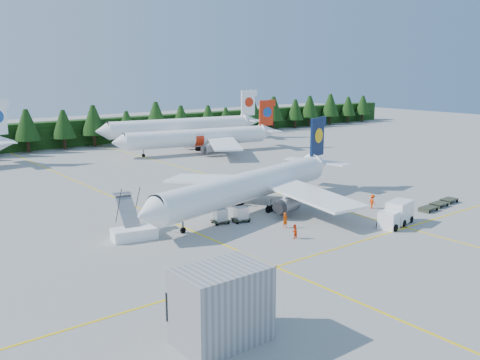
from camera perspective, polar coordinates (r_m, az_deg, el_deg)
ground at (r=63.43m, az=9.68°, el=-4.77°), size 320.00×320.00×0.00m
taxi_stripe_a at (r=70.53m, az=-10.41°, el=-3.10°), size 0.25×120.00×0.01m
taxi_stripe_b at (r=81.40m, az=2.13°, el=-0.90°), size 0.25×120.00×0.01m
taxi_stripe_cross at (r=59.76m, az=13.95°, el=-6.00°), size 80.00×0.25×0.01m
treeline_hedge at (r=131.56m, az=-17.73°, el=4.76°), size 220.00×4.00×6.00m
terminal_building at (r=36.27m, az=-1.96°, el=-13.21°), size 6.00×4.00×5.20m
airliner_navy at (r=67.31m, az=0.55°, el=-0.80°), size 36.31×29.53×10.73m
airliner_red at (r=115.36m, az=-4.90°, el=4.48°), size 36.96×30.13×10.84m
airliner_far_right at (r=132.55m, az=-6.89°, el=5.65°), size 42.09×9.89×12.29m
airstairs at (r=58.81m, az=-11.33°, el=-5.24°), size 5.05×6.85×4.20m
service_truck at (r=64.73m, az=16.28°, el=-3.52°), size 5.89×3.17×2.70m
dolly_train at (r=75.35m, az=20.47°, el=-2.34°), size 8.68×2.47×0.14m
uld_pair at (r=63.25m, az=-1.00°, el=-3.69°), size 4.58×2.79×1.51m
crew_a at (r=61.48m, az=4.85°, el=-4.30°), size 0.67×0.45×1.80m
crew_b at (r=57.82m, az=5.81°, el=-5.48°), size 0.89×0.77×1.59m
crew_c at (r=71.77m, az=13.94°, el=-2.24°), size 0.72×0.89×1.86m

